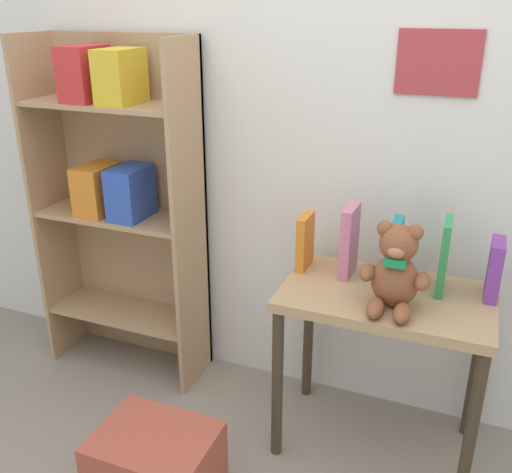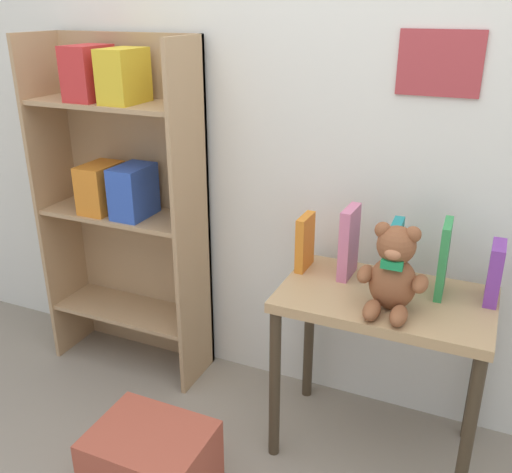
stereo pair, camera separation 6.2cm
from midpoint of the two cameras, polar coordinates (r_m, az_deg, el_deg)
The scene contains 10 objects.
wall_back at distance 2.13m, azimuth 6.23°, elevation 14.27°, with size 4.80×0.07×2.50m.
bookshelf_side at distance 2.45m, azimuth -14.12°, elevation 4.70°, with size 0.70×0.27×1.44m.
display_table at distance 2.03m, azimuth 11.89°, elevation -8.07°, with size 0.70×0.43×0.64m.
teddy_bear at distance 1.84m, azimuth 12.84°, elevation -3.33°, with size 0.22×0.20×0.29m.
book_standing_orange at distance 2.08m, azimuth 4.11°, elevation -0.52°, with size 0.03×0.12×0.20m, color orange.
book_standing_pink at distance 2.03m, azimuth 8.45°, elevation -0.48°, with size 0.04×0.13×0.26m, color #D17093.
book_standing_teal at distance 2.01m, azimuth 12.89°, elevation -1.43°, with size 0.03×0.11×0.23m, color teal.
book_standing_green at distance 1.98m, azimuth 17.42°, elevation -1.92°, with size 0.03×0.14×0.26m, color #33934C.
book_standing_purple at distance 2.01m, azimuth 21.93°, elevation -3.09°, with size 0.04×0.13×0.20m, color purple.
storage_bin at distance 2.04m, azimuth -10.88°, elevation -21.82°, with size 0.38×0.30×0.27m.
Camera 1 is at (0.55, -0.79, 1.55)m, focal length 40.00 mm.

